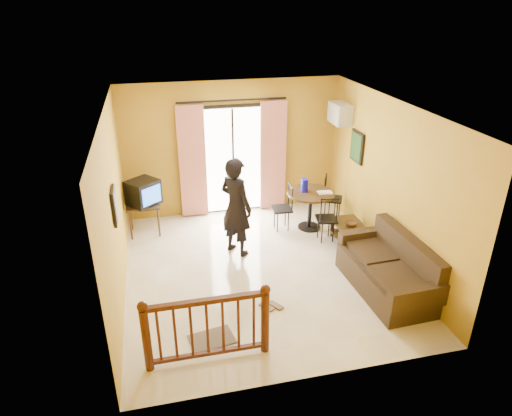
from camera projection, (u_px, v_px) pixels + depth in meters
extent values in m
plane|color=beige|center=(260.00, 270.00, 7.85)|extent=(5.00, 5.00, 0.00)
plane|color=white|center=(261.00, 108.00, 6.66)|extent=(5.00, 5.00, 0.00)
plane|color=#B78C23|center=(232.00, 149.00, 9.46)|extent=(4.50, 0.00, 4.50)
plane|color=#B78C23|center=(314.00, 284.00, 5.05)|extent=(4.50, 0.00, 4.50)
plane|color=#B78C23|center=(114.00, 209.00, 6.79)|extent=(0.00, 5.00, 5.00)
plane|color=#B78C23|center=(390.00, 184.00, 7.71)|extent=(0.00, 5.00, 5.00)
cube|color=black|center=(233.00, 160.00, 9.55)|extent=(1.34, 0.03, 2.34)
cube|color=white|center=(233.00, 161.00, 9.52)|extent=(1.20, 0.04, 2.20)
cube|color=black|center=(233.00, 161.00, 9.50)|extent=(0.04, 0.02, 2.20)
cube|color=beige|center=(192.00, 162.00, 9.28)|extent=(0.55, 0.08, 2.35)
cube|color=beige|center=(273.00, 156.00, 9.63)|extent=(0.55, 0.08, 2.35)
cylinder|color=black|center=(232.00, 100.00, 8.93)|extent=(2.20, 0.04, 0.04)
cube|color=black|center=(143.00, 205.00, 8.82)|extent=(0.63, 0.53, 0.04)
cylinder|color=black|center=(131.00, 225.00, 8.71)|extent=(0.04, 0.04, 0.61)
cylinder|color=black|center=(159.00, 222.00, 8.81)|extent=(0.04, 0.04, 0.61)
cylinder|color=black|center=(131.00, 216.00, 9.08)|extent=(0.04, 0.04, 0.61)
cylinder|color=black|center=(158.00, 213.00, 9.19)|extent=(0.04, 0.04, 0.61)
cube|color=black|center=(143.00, 192.00, 8.71)|extent=(0.72, 0.71, 0.48)
cube|color=#2A70FC|center=(152.00, 195.00, 8.57)|extent=(0.34, 0.28, 0.34)
cube|color=black|center=(114.00, 206.00, 6.56)|extent=(0.04, 0.42, 0.52)
cube|color=#58564B|center=(116.00, 205.00, 6.56)|extent=(0.01, 0.34, 0.44)
cylinder|color=black|center=(311.00, 193.00, 8.96)|extent=(0.94, 0.94, 0.04)
cylinder|color=black|center=(310.00, 211.00, 9.12)|extent=(0.08, 0.08, 0.76)
cylinder|color=black|center=(309.00, 227.00, 9.28)|extent=(0.46, 0.46, 0.03)
cylinder|color=#1414BC|center=(305.00, 185.00, 8.93)|extent=(0.14, 0.14, 0.26)
cube|color=white|center=(325.00, 193.00, 8.91)|extent=(0.29, 0.20, 0.02)
cube|color=silver|center=(340.00, 114.00, 9.08)|extent=(0.30, 0.60, 0.40)
cube|color=gray|center=(333.00, 114.00, 9.05)|extent=(0.02, 0.56, 0.36)
cube|color=black|center=(357.00, 147.00, 8.75)|extent=(0.04, 0.50, 0.60)
cube|color=black|center=(356.00, 147.00, 8.74)|extent=(0.01, 0.42, 0.52)
cube|color=black|center=(351.00, 227.00, 8.48)|extent=(0.51, 0.92, 0.04)
cube|color=black|center=(350.00, 239.00, 8.60)|extent=(0.47, 0.88, 0.03)
cube|color=black|center=(349.00, 247.00, 8.16)|extent=(0.05, 0.05, 0.39)
cube|color=black|center=(370.00, 245.00, 8.25)|extent=(0.05, 0.05, 0.39)
cube|color=black|center=(332.00, 227.00, 8.88)|extent=(0.05, 0.05, 0.39)
cube|color=black|center=(351.00, 225.00, 8.97)|extent=(0.05, 0.05, 0.39)
imported|color=brown|center=(351.00, 224.00, 8.47)|extent=(0.25, 0.25, 0.07)
cube|color=#322313|center=(385.00, 278.00, 7.23)|extent=(0.97, 1.82, 0.44)
cube|color=#322313|center=(408.00, 255.00, 7.14)|extent=(0.28, 1.78, 0.61)
cube|color=#322313|center=(417.00, 297.00, 6.37)|extent=(0.90, 0.22, 0.33)
cube|color=#322313|center=(363.00, 239.00, 7.89)|extent=(0.90, 0.22, 0.33)
cube|color=#322313|center=(397.00, 278.00, 6.77)|extent=(0.64, 0.75, 0.11)
cube|color=#322313|center=(373.00, 252.00, 7.46)|extent=(0.64, 0.75, 0.11)
imported|color=black|center=(236.00, 207.00, 8.04)|extent=(0.75, 0.79, 1.81)
cylinder|color=#471E0F|center=(147.00, 340.00, 5.59)|extent=(0.11, 0.11, 0.92)
cylinder|color=#471E0F|center=(265.00, 322.00, 5.90)|extent=(0.11, 0.11, 0.92)
sphere|color=#471E0F|center=(142.00, 307.00, 5.37)|extent=(0.13, 0.13, 0.13)
sphere|color=#471E0F|center=(265.00, 290.00, 5.68)|extent=(0.13, 0.13, 0.13)
cube|color=#471E0F|center=(206.00, 301.00, 5.55)|extent=(1.55, 0.08, 0.06)
cube|color=#471E0F|center=(209.00, 353.00, 5.89)|extent=(1.55, 0.06, 0.05)
cube|color=#63574F|center=(212.00, 339.00, 6.26)|extent=(0.66, 0.50, 0.02)
cube|color=brown|center=(267.00, 307.00, 6.90)|extent=(0.22, 0.26, 0.03)
cube|color=brown|center=(276.00, 305.00, 6.93)|extent=(0.22, 0.26, 0.03)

